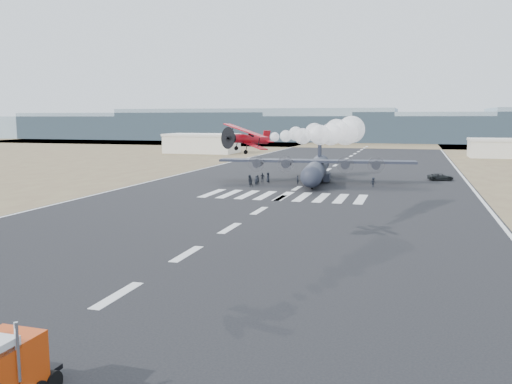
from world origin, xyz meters
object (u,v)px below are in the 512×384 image
at_px(crew_b, 257,180).
at_px(hangar_right, 503,148).
at_px(hangar_left, 202,143).
at_px(transport_aircraft, 316,167).
at_px(crew_d, 262,177).
at_px(support_vehicle, 441,177).
at_px(crew_c, 373,182).
at_px(crew_h, 251,182).
at_px(crew_a, 256,181).
at_px(aerobatic_biplane, 247,138).
at_px(crew_g, 298,180).
at_px(crew_e, 268,177).
at_px(crew_f, 250,180).

bearing_deg(crew_b, hangar_right, -178.23).
xyz_separation_m(hangar_left, transport_aircraft, (53.52, -74.18, -0.66)).
height_order(hangar_right, crew_d, hangar_right).
height_order(support_vehicle, crew_c, crew_c).
height_order(hangar_left, hangar_right, hangar_left).
distance_m(transport_aircraft, crew_c, 12.48).
distance_m(crew_b, crew_h, 3.88).
bearing_deg(crew_h, crew_a, -144.93).
relative_size(aerobatic_biplane, crew_h, 3.30).
distance_m(crew_b, crew_g, 7.46).
distance_m(hangar_left, crew_d, 89.02).
xyz_separation_m(hangar_right, crew_d, (-54.36, -82.55, -2.13)).
height_order(crew_e, crew_f, crew_e).
xyz_separation_m(crew_b, crew_e, (1.13, 3.38, 0.10)).
height_order(crew_a, crew_c, crew_a).
distance_m(crew_a, crew_d, 6.24).
xyz_separation_m(hangar_left, crew_h, (43.52, -84.98, -2.57)).
bearing_deg(aerobatic_biplane, hangar_right, 89.44).
relative_size(crew_c, crew_f, 0.96).
xyz_separation_m(hangar_right, transport_aircraft, (-44.48, -79.18, -0.26)).
xyz_separation_m(transport_aircraft, support_vehicle, (23.18, 9.02, -2.06)).
bearing_deg(transport_aircraft, crew_c, -31.46).
bearing_deg(crew_f, crew_a, -145.06).
bearing_deg(crew_f, crew_e, -40.46).
bearing_deg(support_vehicle, crew_g, 103.63).
bearing_deg(hangar_right, crew_h, -121.19).
relative_size(support_vehicle, crew_h, 2.95).
bearing_deg(crew_a, crew_h, -100.27).
relative_size(hangar_right, crew_c, 11.94).
bearing_deg(hangar_right, crew_a, -121.22).
xyz_separation_m(aerobatic_biplane, crew_d, (-12.99, 51.75, -9.47)).
bearing_deg(crew_b, crew_f, -9.55).
distance_m(hangar_right, crew_f, 103.47).
distance_m(hangar_right, crew_d, 98.86).
distance_m(support_vehicle, crew_f, 38.23).
height_order(aerobatic_biplane, transport_aircraft, aerobatic_biplane).
distance_m(crew_e, crew_f, 5.13).
bearing_deg(crew_d, hangar_right, 64.98).
bearing_deg(crew_h, crew_f, -95.63).
distance_m(crew_c, crew_g, 13.82).
bearing_deg(support_vehicle, crew_h, 106.10).
bearing_deg(crew_c, support_vehicle, 20.26).
bearing_deg(crew_d, crew_g, -3.88).
bearing_deg(hangar_left, transport_aircraft, -54.19).
xyz_separation_m(aerobatic_biplane, crew_f, (-14.09, 46.98, -9.46)).
height_order(hangar_right, crew_g, hangar_right).
bearing_deg(crew_a, crew_c, 30.71).
relative_size(hangar_right, transport_aircraft, 0.55).
bearing_deg(transport_aircraft, crew_h, -139.10).
relative_size(hangar_left, crew_h, 14.70).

